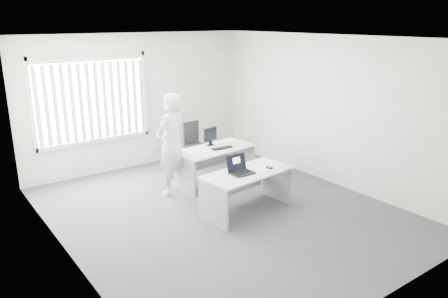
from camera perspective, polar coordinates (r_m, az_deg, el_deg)
ground at (r=7.34m, az=-0.24°, el=-8.08°), size 6.00×6.00×0.00m
wall_back at (r=9.41m, az=-11.12°, el=6.14°), size 5.00×0.02×2.80m
wall_front at (r=4.88m, az=20.98°, el=-4.54°), size 5.00×0.02×2.80m
wall_left at (r=5.82m, az=-20.60°, el=-1.14°), size 0.02×6.00×2.80m
wall_right at (r=8.54m, az=13.49°, el=4.94°), size 0.02×6.00×2.80m
ceiling at (r=6.67m, az=-0.27°, el=14.34°), size 5.00×6.00×0.02m
window at (r=8.98m, az=-16.85°, el=6.21°), size 2.32×0.06×1.76m
blinds at (r=8.92m, az=-16.70°, el=5.97°), size 2.20×0.10×1.50m
desk_near at (r=7.15m, az=3.09°, el=-4.42°), size 1.60×0.88×0.70m
desk_far at (r=8.37m, az=-1.21°, el=-1.17°), size 1.61×0.89×0.70m
office_chair at (r=9.56m, az=-3.81°, el=-0.28°), size 0.55×0.55×0.93m
person at (r=7.82m, az=-6.90°, el=0.60°), size 0.79×0.65×1.85m
laptop at (r=6.92m, az=2.42°, el=-2.15°), size 0.37×0.33×0.29m
paper_sheet at (r=7.27m, az=5.16°, el=-2.46°), size 0.28×0.21×0.00m
mouse at (r=7.25m, az=5.96°, el=-2.36°), size 0.06×0.11×0.04m
booklet at (r=7.35m, az=7.93°, el=-2.30°), size 0.23×0.27×0.01m
keyboard at (r=8.28m, az=-0.27°, el=0.13°), size 0.43×0.16×0.02m
monitor at (r=8.46m, az=-1.80°, el=1.66°), size 0.37×0.18×0.35m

